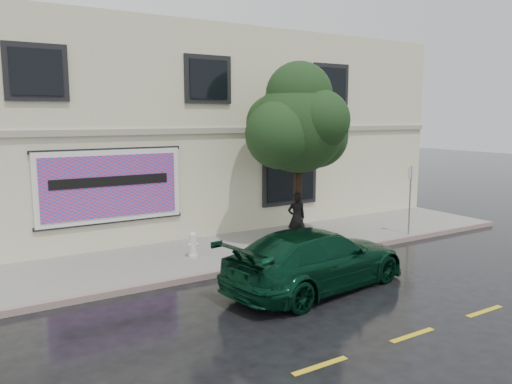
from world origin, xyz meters
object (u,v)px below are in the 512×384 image
pedestrian (297,218)px  street_tree (299,128)px  car (317,259)px  fire_hydrant (193,245)px

pedestrian → street_tree: street_tree is taller
car → pedestrian: bearing=-37.6°
pedestrian → fire_hydrant: size_ratio=2.25×
fire_hydrant → pedestrian: bearing=-27.2°
car → fire_hydrant: (-1.60, 3.50, -0.22)m
car → pedestrian: (1.74, 3.18, 0.23)m
street_tree → fire_hydrant: (-3.51, 0.13, -3.22)m
pedestrian → street_tree: (0.17, 0.18, 2.76)m
pedestrian → street_tree: 2.77m
street_tree → fire_hydrant: bearing=177.8°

